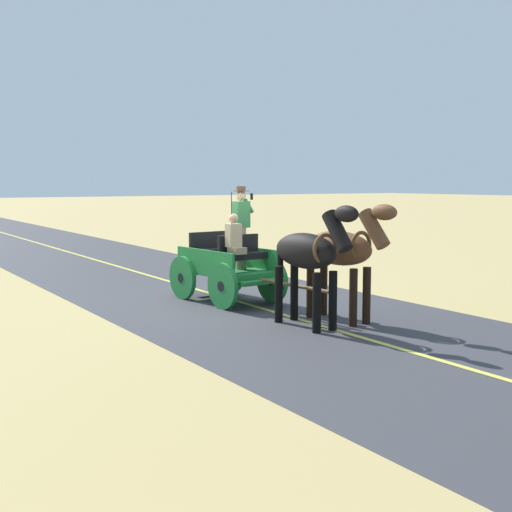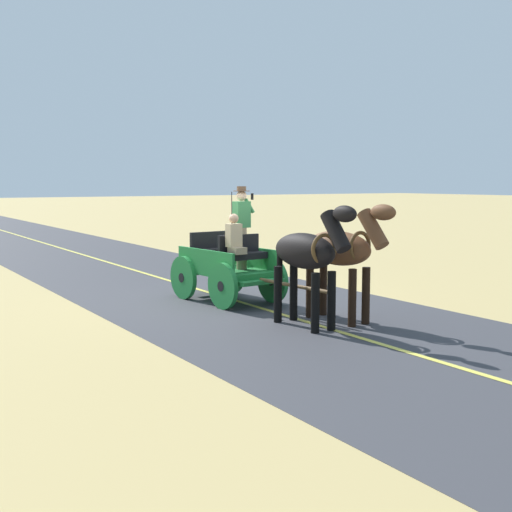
{
  "view_description": "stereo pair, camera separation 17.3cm",
  "coord_description": "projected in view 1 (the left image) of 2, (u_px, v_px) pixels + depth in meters",
  "views": [
    {
      "loc": [
        7.42,
        12.65,
        2.6
      ],
      "look_at": [
        0.14,
        1.16,
        1.1
      ],
      "focal_mm": 47.45,
      "sensor_mm": 36.0,
      "label": 1
    },
    {
      "loc": [
        7.27,
        12.74,
        2.6
      ],
      "look_at": [
        0.14,
        1.16,
        1.1
      ],
      "focal_mm": 47.45,
      "sensor_mm": 36.0,
      "label": 2
    }
  ],
  "objects": [
    {
      "name": "ground_plane",
      "position": [
        233.0,
        300.0,
        14.85
      ],
      "size": [
        200.0,
        200.0,
        0.0
      ],
      "primitive_type": "plane",
      "color": "tan"
    },
    {
      "name": "horse_off_side",
      "position": [
        309.0,
        254.0,
        11.97
      ],
      "size": [
        0.63,
        2.13,
        2.21
      ],
      "color": "black",
      "rests_on": "ground"
    },
    {
      "name": "road_surface",
      "position": [
        233.0,
        300.0,
        14.85
      ],
      "size": [
        6.2,
        160.0,
        0.01
      ],
      "primitive_type": "cube",
      "color": "#38383D",
      "rests_on": "ground"
    },
    {
      "name": "road_centre_stripe",
      "position": [
        233.0,
        300.0,
        14.85
      ],
      "size": [
        0.12,
        160.0,
        0.0
      ],
      "primitive_type": "cube",
      "color": "#DBCC4C",
      "rests_on": "road_surface"
    },
    {
      "name": "horse_drawn_carriage",
      "position": [
        229.0,
        264.0,
        14.65
      ],
      "size": [
        1.64,
        4.52,
        2.5
      ],
      "color": "#1E7233",
      "rests_on": "ground"
    },
    {
      "name": "horse_near_side",
      "position": [
        343.0,
        251.0,
        12.48
      ],
      "size": [
        0.77,
        2.15,
        2.21
      ],
      "color": "brown",
      "rests_on": "ground"
    }
  ]
}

